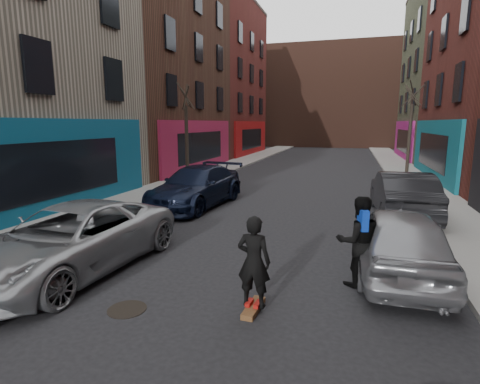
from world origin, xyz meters
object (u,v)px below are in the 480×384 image
Objects in this scene: skateboarder at (254,261)px; tree_right_far at (411,120)px; parked_right_far at (400,240)px; pedestrian at (358,241)px; skateboard at (253,308)px; manhole at (127,309)px; parked_right_end at (402,194)px; tree_left_far at (186,122)px; parked_left_far at (72,239)px; parked_left_end at (196,186)px.

tree_right_far is at bearing -100.85° from skateboarder.
parked_right_far is 1.30m from pedestrian.
parked_right_far is at bearing 47.53° from skateboard.
parked_right_far is 6.50× the size of manhole.
skateboarder is at bearing 0.00° from skateboard.
parked_right_end is (0.69, 5.61, 0.05)m from parked_right_far.
tree_left_far is 9.29× the size of manhole.
parked_left_far is 6.80× the size of skateboard.
skateboard is (7.42, -13.52, -3.33)m from tree_left_far.
parked_right_far reaches higher than skateboard.
pedestrian is (9.20, -11.84, -2.43)m from tree_left_far.
manhole is (5.20, -14.14, -3.37)m from tree_left_far.
parked_right_end is at bearing -97.56° from parked_right_far.
skateboard is (-2.69, -2.60, -0.72)m from parked_right_far.
parked_left_far is at bearing -8.90° from pedestrian.
parked_right_far is 3.75m from skateboarder.
tree_right_far is 11.73m from parked_right_end.
tree_right_far is 20.31m from skateboarder.
parked_left_end is 1.21× the size of parked_right_far.
parked_left_end is 7.88× the size of manhole.
parked_right_far is at bearing -97.72° from tree_right_far.
skateboarder reaches higher than parked_left_far.
skateboarder is (-3.38, -8.21, 0.11)m from parked_right_end.
parked_right_far is at bearing -132.47° from skateboarder.
pedestrian is (-1.60, -6.53, 0.13)m from parked_right_end.
manhole is (2.20, -8.41, -0.79)m from parked_left_end.
skateboarder is at bearing 15.65° from manhole.
manhole is at bearing 19.12° from skateboarder.
parked_left_end is at bearing -63.11° from pedestrian.
skateboarder is 2.38× the size of manhole.
parked_right_end is 2.65× the size of pedestrian.
parked_left_far is 0.99× the size of parked_left_end.
tree_left_far is at bearing -154.18° from tree_right_far.
pedestrian is (-3.20, -17.84, -2.58)m from tree_right_far.
tree_left_far reaches higher than parked_left_end.
tree_left_far is 6.97m from parked_left_end.
skateboarder is (-4.98, -19.52, -2.60)m from tree_right_far.
parked_left_far is at bearing 150.51° from manhole.
tree_right_far is at bearing -118.73° from pedestrian.
skateboard reaches higher than manhole.
skateboard is at bearing -61.25° from tree_left_far.
tree_right_far reaches higher than pedestrian.
parked_right_end is at bearing -26.16° from tree_left_far.
parked_left_far is 1.20× the size of parked_right_far.
parked_left_end is 8.95m from skateboarder.
tree_right_far reaches higher than skateboarder.
tree_right_far is 15.28m from parked_left_end.
pedestrian reaches higher than parked_left_far.
skateboard is at bearing 24.72° from pedestrian.
manhole is at bearing -25.84° from parked_left_far.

